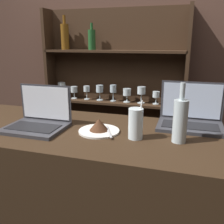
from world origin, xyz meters
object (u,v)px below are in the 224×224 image
Objects in this scene: laptop_near at (39,119)px; laptop_far at (190,117)px; wine_bottle_clear at (180,120)px; cake_plate at (99,127)px; water_glass at (136,124)px.

laptop_far is (0.79, 0.27, 0.01)m from laptop_near.
wine_bottle_clear is at bearing 0.82° from laptop_near.
laptop_far is at bearing 27.88° from cake_plate.
water_glass is at bearing -8.91° from cake_plate.
cake_plate is 0.21m from water_glass.
laptop_near is at bearing -161.48° from laptop_far.
laptop_far is 1.81× the size of water_glass.
laptop_far is at bearing 78.90° from wine_bottle_clear.
laptop_far is at bearing 46.78° from water_glass.
water_glass is (0.54, -0.00, 0.03)m from laptop_near.
cake_plate is at bearing 177.78° from wine_bottle_clear.
laptop_far is 1.24× the size of wine_bottle_clear.
laptop_near is 0.90× the size of laptop_far.
cake_plate is at bearing 4.41° from laptop_near.
cake_plate is 0.41m from wine_bottle_clear.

